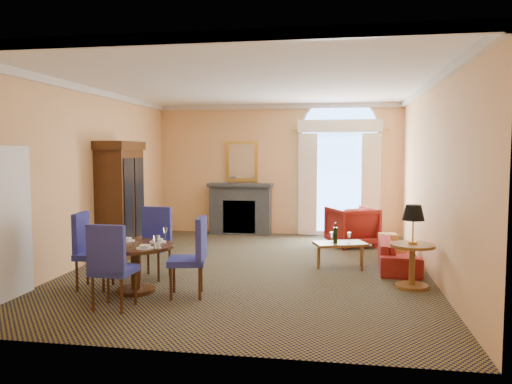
% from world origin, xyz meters
% --- Properties ---
extents(ground, '(7.50, 7.50, 0.00)m').
position_xyz_m(ground, '(0.00, 0.00, 0.00)').
color(ground, black).
rests_on(ground, ground).
extents(room_envelope, '(6.04, 7.52, 3.45)m').
position_xyz_m(room_envelope, '(-0.03, 0.67, 2.51)').
color(room_envelope, '#F8BB76').
rests_on(room_envelope, ground).
extents(armoire, '(0.64, 1.14, 2.24)m').
position_xyz_m(armoire, '(-2.72, 0.63, 1.08)').
color(armoire, '#341C0C').
rests_on(armoire, ground).
extents(dining_table, '(1.11, 1.11, 0.90)m').
position_xyz_m(dining_table, '(-1.39, -1.75, 0.52)').
color(dining_table, '#341C0C').
rests_on(dining_table, ground).
extents(dining_chair_north, '(0.56, 0.56, 1.13)m').
position_xyz_m(dining_chair_north, '(-1.45, -0.82, 0.64)').
color(dining_chair_north, navy).
rests_on(dining_chair_north, ground).
extents(dining_chair_south, '(0.52, 0.54, 1.13)m').
position_xyz_m(dining_chair_south, '(-1.36, -2.63, 0.64)').
color(dining_chair_south, navy).
rests_on(dining_chair_south, ground).
extents(dining_chair_east, '(0.60, 0.60, 1.13)m').
position_xyz_m(dining_chair_east, '(-0.49, -1.85, 0.64)').
color(dining_chair_east, navy).
rests_on(dining_chair_east, ground).
extents(dining_chair_west, '(0.57, 0.56, 1.13)m').
position_xyz_m(dining_chair_west, '(-2.18, -1.66, 0.64)').
color(dining_chair_west, navy).
rests_on(dining_chair_west, ground).
extents(sofa, '(0.74, 1.73, 0.50)m').
position_xyz_m(sofa, '(2.55, 0.43, 0.25)').
color(sofa, maroon).
rests_on(sofa, ground).
extents(armchair, '(1.23, 1.25, 0.86)m').
position_xyz_m(armchair, '(1.79, 2.40, 0.43)').
color(armchair, maroon).
rests_on(armchair, ground).
extents(coffee_table, '(1.00, 0.76, 0.81)m').
position_xyz_m(coffee_table, '(1.53, 0.28, 0.42)').
color(coffee_table, brown).
rests_on(coffee_table, ground).
extents(side_table, '(0.66, 0.66, 1.23)m').
position_xyz_m(side_table, '(2.60, -0.84, 0.75)').
color(side_table, brown).
rests_on(side_table, ground).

